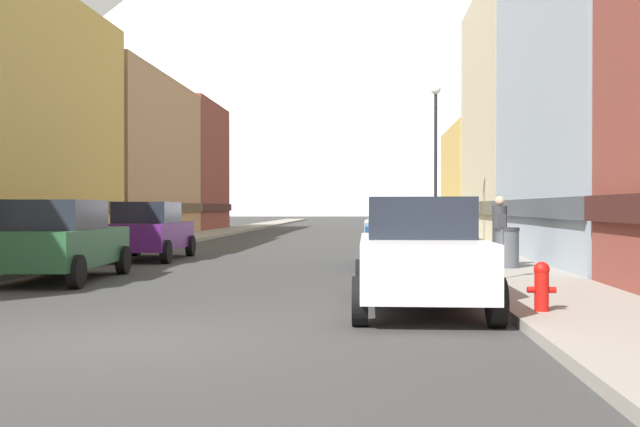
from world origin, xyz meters
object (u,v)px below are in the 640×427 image
(parking_meter_near, at_px, (502,237))
(potted_plant_0, at_px, (47,240))
(car_right_2, at_px, (390,226))
(trash_bin_right, at_px, (507,247))
(car_right_0, at_px, (419,253))
(pedestrian_0, at_px, (471,229))
(car_right_1, at_px, (399,233))
(fire_hydrant_near, at_px, (542,285))
(car_left_1, at_px, (149,231))
(car_left_0, at_px, (60,240))
(pedestrian_1, at_px, (500,234))
(streetlamp_right, at_px, (436,141))

(parking_meter_near, height_order, potted_plant_0, parking_meter_near)
(car_right_2, xyz_separation_m, trash_bin_right, (2.55, -10.78, -0.26))
(trash_bin_right, bearing_deg, parking_meter_near, -102.25)
(car_right_0, distance_m, trash_bin_right, 6.98)
(pedestrian_0, bearing_deg, car_right_1, -124.41)
(car_right_0, height_order, fire_hydrant_near, car_right_0)
(car_right_1, bearing_deg, car_left_1, 165.18)
(car_left_1, height_order, car_right_0, same)
(car_left_0, distance_m, pedestrian_0, 12.97)
(potted_plant_0, xyz_separation_m, pedestrian_0, (13.25, 1.69, 0.32))
(pedestrian_1, bearing_deg, parking_meter_near, -98.77)
(car_right_0, distance_m, car_right_1, 8.68)
(car_right_2, bearing_deg, parking_meter_near, -81.80)
(car_right_1, height_order, pedestrian_1, pedestrian_1)
(trash_bin_right, height_order, potted_plant_0, trash_bin_right)
(potted_plant_0, bearing_deg, pedestrian_0, 7.28)
(parking_meter_near, height_order, pedestrian_0, pedestrian_0)
(trash_bin_right, relative_size, pedestrian_0, 0.59)
(car_right_0, bearing_deg, car_left_0, 151.91)
(car_left_0, bearing_deg, car_right_1, 31.32)
(parking_meter_near, bearing_deg, car_right_2, 98.20)
(potted_plant_0, distance_m, pedestrian_0, 13.36)
(car_left_0, bearing_deg, fire_hydrant_near, -29.41)
(car_left_1, height_order, pedestrian_0, pedestrian_0)
(parking_meter_near, distance_m, pedestrian_0, 8.54)
(car_left_1, bearing_deg, pedestrian_1, -20.30)
(trash_bin_right, height_order, pedestrian_1, pedestrian_1)
(car_right_2, xyz_separation_m, pedestrian_0, (2.45, -5.02, 0.02))
(pedestrian_0, bearing_deg, car_right_0, -101.31)
(car_left_1, distance_m, parking_meter_near, 11.82)
(car_right_1, bearing_deg, car_left_0, -148.68)
(potted_plant_0, relative_size, streetlamp_right, 0.15)
(car_left_0, distance_m, pedestrian_1, 10.46)
(car_left_1, bearing_deg, car_right_2, 40.92)
(pedestrian_1, bearing_deg, car_right_1, 145.14)
(car_right_1, bearing_deg, trash_bin_right, -40.59)
(car_right_0, xyz_separation_m, pedestrian_1, (2.45, 6.97, 0.06))
(fire_hydrant_near, distance_m, parking_meter_near, 4.92)
(trash_bin_right, height_order, pedestrian_0, pedestrian_0)
(car_right_2, bearing_deg, car_right_1, -89.98)
(fire_hydrant_near, bearing_deg, car_right_2, 95.12)
(car_left_1, bearing_deg, car_right_1, -14.82)
(fire_hydrant_near, relative_size, pedestrian_1, 0.40)
(car_right_1, xyz_separation_m, potted_plant_0, (-10.80, 1.88, -0.30))
(car_right_0, bearing_deg, parking_meter_near, 62.40)
(car_left_0, distance_m, car_left_1, 6.63)
(potted_plant_0, distance_m, pedestrian_1, 13.73)
(parking_meter_near, distance_m, pedestrian_1, 3.28)
(car_left_0, height_order, pedestrian_1, pedestrian_1)
(potted_plant_0, bearing_deg, streetlamp_right, 19.58)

